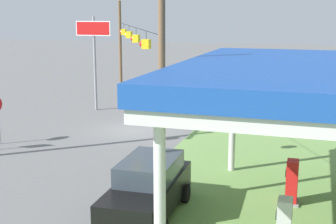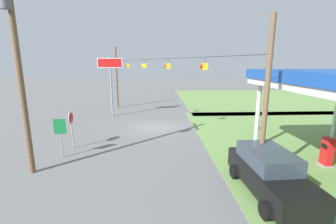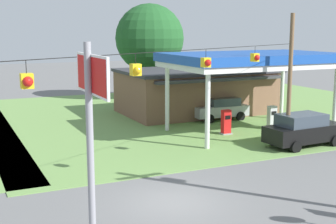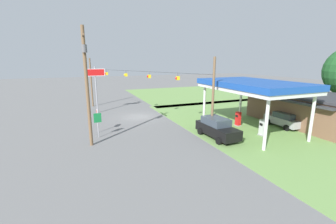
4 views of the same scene
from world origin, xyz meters
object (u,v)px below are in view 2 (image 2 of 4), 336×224
at_px(fuel_pump_near, 327,153).
at_px(stop_sign_overhead, 110,73).
at_px(car_at_pumps_front, 269,172).
at_px(route_sign, 60,130).
at_px(stop_sign_roadside, 71,122).
at_px(utility_pole_main, 18,63).

bearing_deg(fuel_pump_near, stop_sign_overhead, -132.39).
bearing_deg(car_at_pumps_front, fuel_pump_near, 116.27).
bearing_deg(route_sign, car_at_pumps_front, 67.36).
xyz_separation_m(stop_sign_roadside, stop_sign_overhead, (-9.42, 0.81, 2.85)).
bearing_deg(stop_sign_roadside, route_sign, 176.69).
bearing_deg(stop_sign_roadside, car_at_pumps_front, -119.55).
relative_size(car_at_pumps_front, utility_pole_main, 0.49).
xyz_separation_m(stop_sign_overhead, route_sign, (10.94, -0.90, -2.95)).
height_order(stop_sign_overhead, route_sign, stop_sign_overhead).
distance_m(car_at_pumps_front, utility_pole_main, 12.41).
distance_m(route_sign, utility_pole_main, 4.38).
bearing_deg(stop_sign_roadside, utility_pole_main, 165.70).
height_order(fuel_pump_near, stop_sign_roadside, stop_sign_roadside).
distance_m(stop_sign_roadside, utility_pole_main, 5.16).
relative_size(stop_sign_overhead, route_sign, 2.69).
bearing_deg(car_at_pumps_front, stop_sign_overhead, -150.31).
xyz_separation_m(route_sign, utility_pole_main, (1.91, -0.79, 3.87)).
bearing_deg(utility_pole_main, car_at_pumps_front, 77.66).
bearing_deg(fuel_pump_near, stop_sign_roadside, -102.99).
relative_size(fuel_pump_near, utility_pole_main, 0.16).
distance_m(fuel_pump_near, stop_sign_overhead, 19.47).
bearing_deg(fuel_pump_near, utility_pole_main, -90.03).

